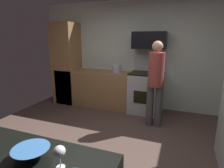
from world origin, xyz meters
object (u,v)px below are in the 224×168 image
Objects in this scene: microwave at (149,40)px; stock_pot at (117,69)px; wine_glass_near at (59,152)px; person_cook at (156,80)px; oven_range at (146,91)px; mixing_bowl_small at (31,153)px.

microwave reaches higher than stock_pot.
stock_pot reaches higher than wine_glass_near.
person_cook is at bearing -33.49° from stock_pot.
oven_range is 6.67× the size of stock_pot.
mixing_bowl_small is at bearing -93.42° from oven_range.
wine_glass_near is at bearing -2.28° from mixing_bowl_small.
microwave is at bearing 90.00° from oven_range.
microwave is at bearing 6.13° from stock_pot.
oven_range is 0.89× the size of person_cook.
oven_range is 9.29× the size of wine_glass_near.
person_cook is (0.28, -0.76, -0.73)m from microwave.
stock_pot is at bearing 99.23° from mixing_bowl_small.
oven_range is at bearing 90.83° from wine_glass_near.
mixing_bowl_small is (-0.20, -3.43, -0.73)m from microwave.
microwave reaches higher than person_cook.
oven_range is 3.38m from mixing_bowl_small.
microwave is 3.51m from wine_glass_near.
wine_glass_near is at bearing -76.72° from stock_pot.
wine_glass_near is 3.46m from stock_pot.
person_cook reaches higher than mixing_bowl_small.
microwave is 4.63× the size of wine_glass_near.
oven_range reaches higher than stock_pot.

